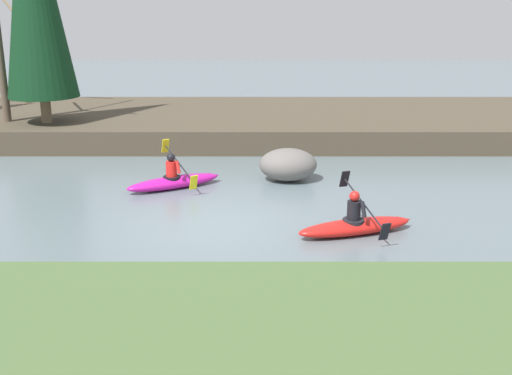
{
  "coord_description": "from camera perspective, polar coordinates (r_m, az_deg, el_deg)",
  "views": [
    {
      "loc": [
        1.03,
        -12.86,
        4.83
      ],
      "look_at": [
        0.98,
        1.31,
        0.55
      ],
      "focal_mm": 42.0,
      "sensor_mm": 36.0,
      "label": 1
    }
  ],
  "objects": [
    {
      "name": "kayaker_middle",
      "position": [
        16.75,
        -7.6,
        0.68
      ],
      "size": [
        2.63,
        1.97,
        1.2
      ],
      "rotation": [
        0.0,
        0.0,
        0.53
      ],
      "color": "#C61999",
      "rests_on": "ground"
    },
    {
      "name": "boulder_midstream",
      "position": [
        17.3,
        3.25,
        2.19
      ],
      "size": [
        1.67,
        1.3,
        0.94
      ],
      "color": "slate",
      "rests_on": "ground"
    },
    {
      "name": "bare_tree_mid_downstream",
      "position": [
        28.01,
        -21.29,
        12.39
      ],
      "size": [
        2.82,
        2.78,
        5.04
      ],
      "color": "#7A664C",
      "rests_on": "riverbank_far"
    },
    {
      "name": "ground_plane",
      "position": [
        13.78,
        -4.1,
        -3.77
      ],
      "size": [
        90.0,
        90.0,
        0.0
      ],
      "primitive_type": "plane",
      "color": "slate"
    },
    {
      "name": "riverbank_far",
      "position": [
        24.13,
        -2.27,
        6.26
      ],
      "size": [
        44.0,
        8.17,
        0.83
      ],
      "color": "#4C4233",
      "rests_on": "ground"
    },
    {
      "name": "riverbank_near",
      "position": [
        7.94,
        -7.61,
        -17.17
      ],
      "size": [
        44.0,
        5.06,
        0.83
      ],
      "color": "#4C6638",
      "rests_on": "ground"
    },
    {
      "name": "bare_tree_downstream",
      "position": [
        23.48,
        -23.09,
        13.1
      ],
      "size": [
        3.52,
        3.48,
        6.38
      ],
      "color": "brown",
      "rests_on": "riverbank_far"
    },
    {
      "name": "kayaker_lead",
      "position": [
        13.44,
        9.69,
        -3.51
      ],
      "size": [
        2.75,
        2.02,
        1.2
      ],
      "rotation": [
        0.0,
        0.0,
        0.32
      ],
      "color": "red",
      "rests_on": "ground"
    }
  ]
}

